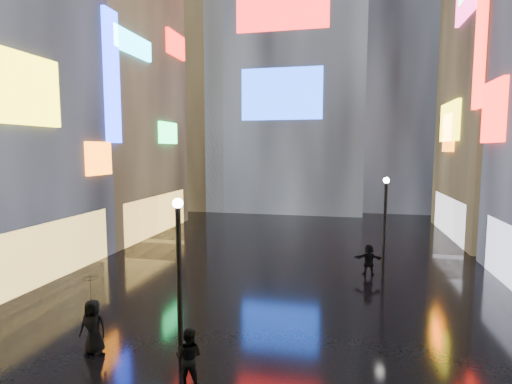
% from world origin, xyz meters
% --- Properties ---
extents(ground, '(140.00, 140.00, 0.00)m').
position_xyz_m(ground, '(0.00, 20.00, 0.00)').
color(ground, black).
rests_on(ground, ground).
extents(building_left_far, '(10.28, 12.00, 22.00)m').
position_xyz_m(building_left_far, '(-15.98, 26.00, 10.98)').
color(building_left_far, black).
rests_on(building_left_far, ground).
extents(tower_main, '(16.00, 14.20, 42.00)m').
position_xyz_m(tower_main, '(-3.00, 43.97, 21.01)').
color(tower_main, black).
rests_on(tower_main, ground).
extents(tower_flank_right, '(12.00, 12.00, 34.00)m').
position_xyz_m(tower_flank_right, '(9.00, 46.00, 17.00)').
color(tower_flank_right, black).
rests_on(tower_flank_right, ground).
extents(tower_flank_left, '(10.00, 10.00, 26.00)m').
position_xyz_m(tower_flank_left, '(-14.00, 42.00, 13.00)').
color(tower_flank_left, black).
rests_on(tower_flank_left, ground).
extents(lamp_near, '(0.30, 0.30, 5.20)m').
position_xyz_m(lamp_near, '(-1.43, 8.09, 2.94)').
color(lamp_near, black).
rests_on(lamp_near, ground).
extents(lamp_far, '(0.30, 0.30, 5.20)m').
position_xyz_m(lamp_far, '(5.27, 18.34, 2.94)').
color(lamp_far, black).
rests_on(lamp_far, ground).
extents(pedestrian_1, '(0.84, 0.67, 1.67)m').
position_xyz_m(pedestrian_1, '(-0.89, 7.37, 0.83)').
color(pedestrian_1, black).
rests_on(pedestrian_1, ground).
extents(pedestrian_4, '(0.93, 0.66, 1.78)m').
position_xyz_m(pedestrian_4, '(-4.61, 8.41, 0.89)').
color(pedestrian_4, black).
rests_on(pedestrian_4, ground).
extents(pedestrian_5, '(1.54, 0.56, 1.64)m').
position_xyz_m(pedestrian_5, '(4.57, 18.76, 0.82)').
color(pedestrian_5, black).
rests_on(pedestrian_5, ground).
extents(umbrella_2, '(1.24, 1.24, 0.81)m').
position_xyz_m(umbrella_2, '(-4.61, 8.41, 2.19)').
color(umbrella_2, black).
rests_on(umbrella_2, pedestrian_4).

